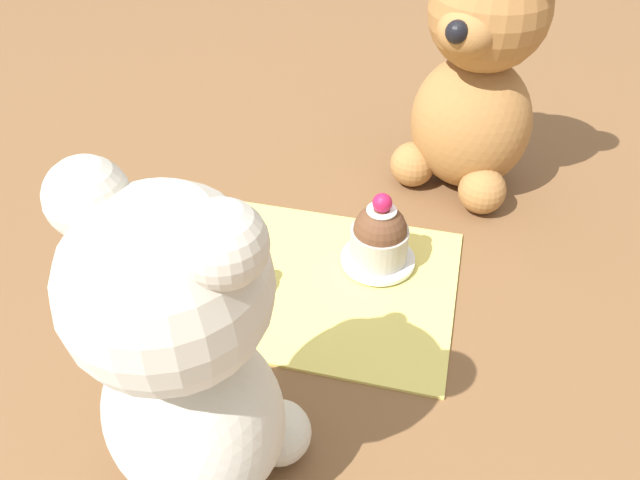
{
  "coord_description": "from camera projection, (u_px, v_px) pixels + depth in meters",
  "views": [
    {
      "loc": [
        -0.1,
        0.42,
        0.42
      ],
      "look_at": [
        0.0,
        0.0,
        0.06
      ],
      "focal_mm": 35.0,
      "sensor_mm": 36.0,
      "label": 1
    }
  ],
  "objects": [
    {
      "name": "cupcake_near_tan_bear",
      "position": [
        380.0,
        235.0,
        0.6
      ],
      "size": [
        0.06,
        0.06,
        0.08
      ],
      "color": "#B2ADA3",
      "rests_on": "saucer_plate"
    },
    {
      "name": "ground_plane",
      "position": [
        320.0,
        284.0,
        0.6
      ],
      "size": [
        4.0,
        4.0,
        0.0
      ],
      "primitive_type": "plane",
      "color": "brown"
    },
    {
      "name": "teddy_bear_cream",
      "position": [
        186.0,
        356.0,
        0.38
      ],
      "size": [
        0.14,
        0.14,
        0.25
      ],
      "rotation": [
        0.0,
        0.0,
        -0.22
      ],
      "color": "beige",
      "rests_on": "ground_plane"
    },
    {
      "name": "saucer_plate",
      "position": [
        378.0,
        259.0,
        0.62
      ],
      "size": [
        0.07,
        0.07,
        0.01
      ],
      "primitive_type": "cylinder",
      "color": "silver",
      "rests_on": "knitted_placemat"
    },
    {
      "name": "knitted_placemat",
      "position": [
        320.0,
        282.0,
        0.6
      ],
      "size": [
        0.26,
        0.21,
        0.01
      ],
      "primitive_type": "cube",
      "color": "#E0D166",
      "rests_on": "ground_plane"
    },
    {
      "name": "teddy_bear_tan",
      "position": [
        476.0,
        78.0,
        0.66
      ],
      "size": [
        0.17,
        0.16,
        0.27
      ],
      "rotation": [
        0.0,
        0.0,
        2.74
      ],
      "color": "#A3703D",
      "rests_on": "ground_plane"
    },
    {
      "name": "cupcake_near_cream_bear",
      "position": [
        226.0,
        277.0,
        0.57
      ],
      "size": [
        0.05,
        0.05,
        0.07
      ],
      "color": "#B2ADA3",
      "rests_on": "knitted_placemat"
    }
  ]
}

